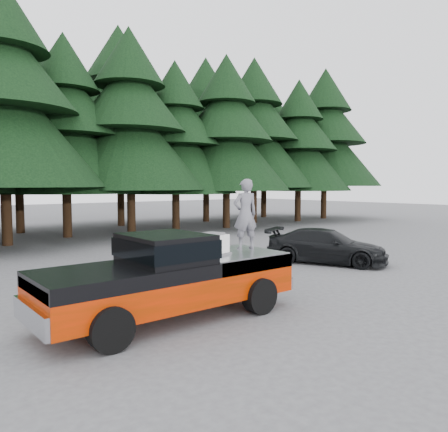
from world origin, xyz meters
TOP-DOWN VIEW (x-y plane):
  - ground at (0.00, 0.00)m, footprint 120.00×120.00m
  - pickup_truck at (-1.12, -0.62)m, footprint 6.00×2.04m
  - truck_cab at (-1.22, -0.62)m, footprint 1.66×1.90m
  - air_compressor at (0.02, -0.68)m, footprint 0.80×0.71m
  - man_on_bed at (1.32, -0.42)m, footprint 0.76×0.60m
  - parked_car at (7.27, 1.54)m, footprint 3.57×4.86m
  - treeline at (0.42, 17.20)m, footprint 60.15×16.05m

SIDE VIEW (x-z plane):
  - ground at x=0.00m, z-range 0.00..0.00m
  - parked_car at x=7.27m, z-range 0.00..1.31m
  - pickup_truck at x=-1.12m, z-range 0.00..1.33m
  - air_compressor at x=0.02m, z-range 1.33..1.80m
  - truck_cab at x=-1.22m, z-range 1.33..1.92m
  - man_on_bed at x=1.32m, z-range 1.33..3.15m
  - treeline at x=0.42m, z-range -1.03..16.47m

